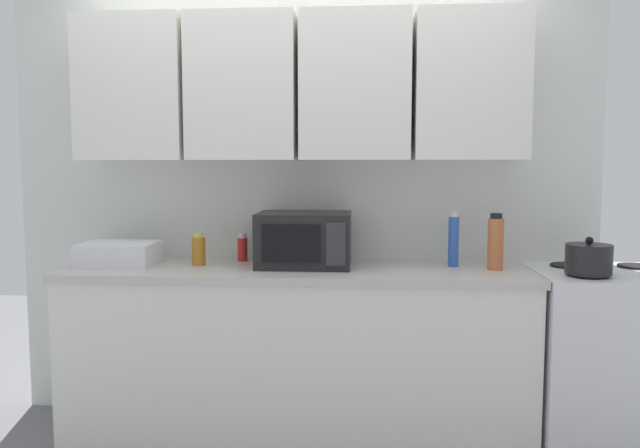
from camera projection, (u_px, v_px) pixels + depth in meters
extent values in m
cube|color=silver|center=(303.00, 187.00, 3.44)|extent=(3.25, 0.06, 2.60)
cube|color=white|center=(135.00, 90.00, 3.27)|extent=(0.56, 0.33, 0.75)
cube|color=white|center=(244.00, 89.00, 3.23)|extent=(0.56, 0.33, 0.75)
cube|color=white|center=(355.00, 88.00, 3.19)|extent=(0.56, 0.33, 0.75)
cube|color=white|center=(469.00, 87.00, 3.15)|extent=(0.56, 0.33, 0.75)
cube|color=white|center=(297.00, 356.00, 3.20)|extent=(2.35, 0.60, 0.86)
cube|color=beige|center=(297.00, 271.00, 3.16)|extent=(2.38, 0.63, 0.04)
cube|color=silver|center=(609.00, 360.00, 3.07)|extent=(0.76, 0.64, 0.90)
cylinder|color=black|center=(588.00, 275.00, 2.90)|extent=(0.18, 0.18, 0.01)
cylinder|color=black|center=(568.00, 265.00, 3.17)|extent=(0.18, 0.18, 0.01)
cylinder|color=black|center=(636.00, 266.00, 3.15)|extent=(0.18, 0.18, 0.01)
cylinder|color=black|center=(589.00, 259.00, 2.89)|extent=(0.21, 0.21, 0.14)
sphere|color=black|center=(589.00, 240.00, 2.88)|extent=(0.04, 0.04, 0.04)
cube|color=black|center=(304.00, 239.00, 3.18)|extent=(0.48, 0.36, 0.28)
cube|color=black|center=(291.00, 244.00, 3.00)|extent=(0.29, 0.01, 0.18)
cube|color=#2D2D33|center=(336.00, 244.00, 2.99)|extent=(0.10, 0.01, 0.21)
cube|color=silver|center=(120.00, 254.00, 3.21)|extent=(0.38, 0.30, 0.12)
cylinder|color=#BC6638|center=(496.00, 244.00, 3.07)|extent=(0.08, 0.08, 0.26)
cylinder|color=black|center=(496.00, 216.00, 3.06)|extent=(0.06, 0.06, 0.03)
cylinder|color=#AD701E|center=(199.00, 252.00, 3.21)|extent=(0.07, 0.07, 0.15)
cylinder|color=yellow|center=(198.00, 236.00, 3.21)|extent=(0.04, 0.04, 0.02)
cylinder|color=#2D56B7|center=(454.00, 242.00, 3.17)|extent=(0.05, 0.05, 0.26)
cylinder|color=silver|center=(454.00, 214.00, 3.16)|extent=(0.04, 0.04, 0.03)
cylinder|color=red|center=(243.00, 250.00, 3.35)|extent=(0.05, 0.05, 0.13)
cylinder|color=silver|center=(242.00, 236.00, 3.35)|extent=(0.04, 0.04, 0.03)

